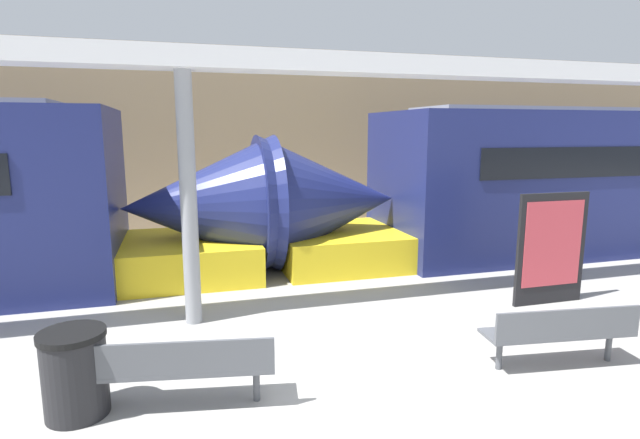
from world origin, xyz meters
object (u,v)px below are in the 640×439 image
Objects in this scene: train_left at (621,181)px; support_column_near at (189,201)px; bench_far at (179,365)px; trash_bin at (75,373)px; poster_board at (551,248)px; bench_near at (561,330)px.

support_column_near is at bearing -166.24° from train_left.
bench_far is 0.55× the size of support_column_near.
train_left is at bearing 22.16° from trash_bin.
poster_board is at bearing 11.86° from trash_bin.
poster_board is at bearing -7.71° from support_column_near.
train_left is 4.97× the size of support_column_near.
bench_far is 1.08× the size of poster_board.
bench_near and bench_far have the same top height.
poster_board reaches higher than bench_far.
trash_bin reaches higher than bench_near.
trash_bin is (-0.96, 0.18, -0.03)m from bench_far.
train_left reaches higher than bench_near.
bench_far is at bearing -95.23° from support_column_near.
train_left is 5.74m from poster_board.
bench_far is 2.65m from support_column_near.
trash_bin is 0.48× the size of poster_board.
support_column_near is at bearing 94.43° from bench_far.
train_left is at bearing 46.81° from bench_near.
poster_board is 5.55m from support_column_near.
trash_bin is 6.77m from poster_board.
trash_bin is (-11.32, -4.61, -1.09)m from train_left.
trash_bin is 2.76m from support_column_near.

